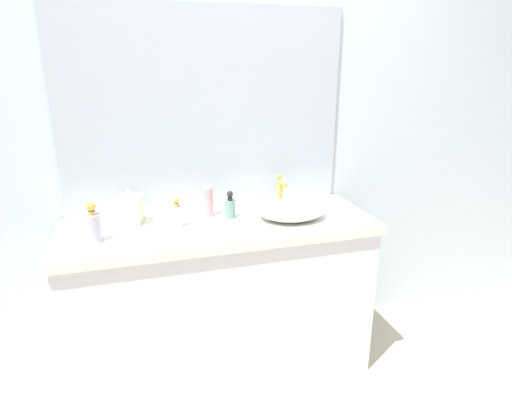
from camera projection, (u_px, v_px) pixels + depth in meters
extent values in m
cube|color=silver|center=(222.00, 120.00, 2.28)|extent=(6.00, 0.06, 2.60)
cube|color=white|center=(222.00, 302.00, 2.25)|extent=(1.49, 0.52, 0.80)
cube|color=silver|center=(219.00, 226.00, 2.12)|extent=(1.53, 0.56, 0.04)
cube|color=#B2BCC6|center=(206.00, 111.00, 2.21)|extent=(1.46, 0.01, 1.02)
ellipsoid|color=silver|center=(291.00, 210.00, 2.16)|extent=(0.35, 0.30, 0.08)
cylinder|color=gold|center=(280.00, 193.00, 2.32)|extent=(0.03, 0.03, 0.15)
cylinder|color=gold|center=(283.00, 184.00, 2.25)|extent=(0.03, 0.09, 0.03)
sphere|color=gold|center=(279.00, 176.00, 2.30)|extent=(0.03, 0.03, 0.03)
cylinder|color=gray|center=(230.00, 209.00, 2.16)|extent=(0.05, 0.05, 0.09)
cylinder|color=black|center=(230.00, 199.00, 2.15)|extent=(0.02, 0.02, 0.02)
sphere|color=#242621|center=(230.00, 194.00, 2.14)|extent=(0.03, 0.03, 0.03)
cylinder|color=#1F2824|center=(230.00, 195.00, 2.13)|extent=(0.01, 0.02, 0.01)
cylinder|color=#BFB2CC|center=(93.00, 228.00, 1.87)|extent=(0.07, 0.07, 0.12)
cylinder|color=gold|center=(91.00, 213.00, 1.84)|extent=(0.03, 0.03, 0.02)
sphere|color=gold|center=(91.00, 206.00, 1.84)|extent=(0.04, 0.04, 0.04)
cylinder|color=gold|center=(90.00, 207.00, 1.83)|extent=(0.02, 0.02, 0.02)
cylinder|color=#D799A3|center=(208.00, 202.00, 2.18)|extent=(0.05, 0.05, 0.14)
cylinder|color=silver|center=(207.00, 187.00, 2.15)|extent=(0.05, 0.05, 0.02)
cylinder|color=white|center=(177.00, 217.00, 2.04)|extent=(0.05, 0.05, 0.10)
cylinder|color=#D9AD53|center=(176.00, 205.00, 2.02)|extent=(0.02, 0.02, 0.02)
sphere|color=#DFA650|center=(176.00, 200.00, 2.01)|extent=(0.03, 0.03, 0.03)
cylinder|color=gold|center=(176.00, 201.00, 2.00)|extent=(0.01, 0.02, 0.01)
cube|color=beige|center=(130.00, 210.00, 2.08)|extent=(0.14, 0.14, 0.14)
cone|color=white|center=(128.00, 193.00, 2.05)|extent=(0.06, 0.06, 0.05)
cylinder|color=silver|center=(336.00, 204.00, 2.32)|extent=(0.05, 0.05, 0.04)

